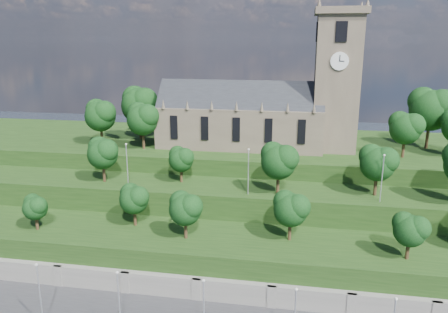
# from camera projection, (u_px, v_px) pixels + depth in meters

# --- Properties ---
(retaining_wall) EXTENTS (160.00, 2.10, 5.00)m
(retaining_wall) POSITION_uv_depth(u_px,v_px,m) (234.00, 296.00, 58.25)
(retaining_wall) COLOR slate
(retaining_wall) RESTS_ON ground
(embankment_lower) EXTENTS (160.00, 12.00, 8.00)m
(embankment_lower) POSITION_uv_depth(u_px,v_px,m) (241.00, 264.00, 63.59)
(embankment_lower) COLOR #1A3411
(embankment_lower) RESTS_ON ground
(embankment_upper) EXTENTS (160.00, 10.00, 12.00)m
(embankment_upper) POSITION_uv_depth(u_px,v_px,m) (250.00, 221.00, 73.53)
(embankment_upper) COLOR #1A3411
(embankment_upper) RESTS_ON ground
(hilltop) EXTENTS (160.00, 32.00, 15.00)m
(hilltop) POSITION_uv_depth(u_px,v_px,m) (261.00, 176.00, 93.11)
(hilltop) COLOR #1A3411
(hilltop) RESTS_ON ground
(church) EXTENTS (38.60, 12.35, 27.60)m
(church) POSITION_uv_depth(u_px,v_px,m) (265.00, 109.00, 85.26)
(church) COLOR brown
(church) RESTS_ON hilltop
(trees_lower) EXTENTS (66.97, 8.40, 7.23)m
(trees_lower) POSITION_uv_depth(u_px,v_px,m) (266.00, 210.00, 61.03)
(trees_lower) COLOR #322213
(trees_lower) RESTS_ON embankment_lower
(trees_upper) EXTENTS (63.34, 8.27, 9.51)m
(trees_upper) POSITION_uv_depth(u_px,v_px,m) (312.00, 159.00, 67.78)
(trees_upper) COLOR #322213
(trees_upper) RESTS_ON embankment_upper
(trees_hilltop) EXTENTS (74.17, 17.01, 11.87)m
(trees_hilltop) POSITION_uv_depth(u_px,v_px,m) (274.00, 112.00, 84.87)
(trees_hilltop) COLOR #322213
(trees_hilltop) RESTS_ON hilltop
(lamp_posts_promenade) EXTENTS (60.36, 0.36, 8.42)m
(lamp_posts_promenade) POSITION_uv_depth(u_px,v_px,m) (204.00, 308.00, 48.45)
(lamp_posts_promenade) COLOR #B2B2B7
(lamp_posts_promenade) RESTS_ON promenade
(lamp_posts_upper) EXTENTS (40.36, 0.36, 7.45)m
(lamp_posts_upper) POSITION_uv_depth(u_px,v_px,m) (248.00, 168.00, 68.00)
(lamp_posts_upper) COLOR #B2B2B7
(lamp_posts_upper) RESTS_ON embankment_upper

